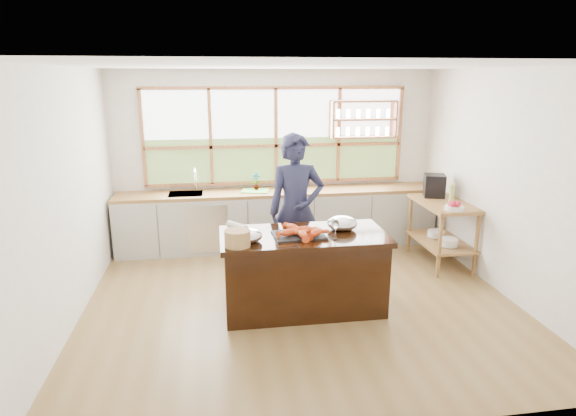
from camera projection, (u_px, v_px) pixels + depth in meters
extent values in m
plane|color=olive|center=(300.00, 300.00, 5.77)|extent=(5.00, 5.00, 0.00)
cube|color=white|center=(276.00, 158.00, 7.56)|extent=(5.00, 0.02, 2.70)
cube|color=white|center=(358.00, 265.00, 3.27)|extent=(5.00, 0.02, 2.70)
cube|color=white|center=(67.00, 199.00, 5.05)|extent=(0.02, 4.50, 2.70)
cube|color=white|center=(506.00, 183.00, 5.77)|extent=(0.02, 4.50, 2.70)
cube|color=white|center=(302.00, 66.00, 5.05)|extent=(5.00, 4.50, 0.02)
cube|color=#A96F3F|center=(276.00, 136.00, 7.44)|extent=(4.05, 0.06, 1.50)
cube|color=white|center=(276.00, 113.00, 7.37)|extent=(3.98, 0.01, 0.75)
cube|color=#39551E|center=(276.00, 160.00, 7.56)|extent=(3.98, 0.01, 0.70)
cube|color=#A96F3F|center=(364.00, 101.00, 7.39)|extent=(1.00, 0.28, 0.03)
cube|color=#A96F3F|center=(363.00, 119.00, 7.46)|extent=(1.00, 0.28, 0.03)
cube|color=#A96F3F|center=(362.00, 137.00, 7.53)|extent=(1.00, 0.28, 0.03)
cube|color=#A96F3F|center=(331.00, 120.00, 7.39)|extent=(0.03, 0.28, 0.55)
cube|color=#A96F3F|center=(394.00, 119.00, 7.53)|extent=(0.03, 0.28, 0.55)
cube|color=#AEADA5|center=(279.00, 220.00, 7.51)|extent=(4.90, 0.62, 0.85)
cube|color=silver|center=(207.00, 229.00, 7.05)|extent=(0.60, 0.01, 0.72)
cube|color=#916037|center=(279.00, 192.00, 7.39)|extent=(4.90, 0.62, 0.05)
cube|color=silver|center=(186.00, 199.00, 7.20)|extent=(0.50, 0.42, 0.16)
cube|color=#916037|center=(476.00, 243.00, 6.38)|extent=(0.04, 0.04, 0.90)
cube|color=#916037|center=(442.00, 222.00, 7.34)|extent=(0.04, 0.04, 0.90)
cube|color=#916037|center=(440.00, 245.00, 6.31)|extent=(0.04, 0.04, 0.90)
cube|color=#916037|center=(410.00, 223.00, 7.26)|extent=(0.04, 0.04, 0.90)
cube|color=#916037|center=(440.00, 241.00, 6.86)|extent=(0.62, 1.10, 0.03)
cube|color=#916037|center=(444.00, 204.00, 6.71)|extent=(0.62, 1.10, 0.05)
cylinder|color=white|center=(449.00, 242.00, 6.60)|extent=(0.24, 0.24, 0.11)
cylinder|color=white|center=(436.00, 234.00, 6.98)|extent=(0.24, 0.24, 0.09)
cube|color=black|center=(303.00, 274.00, 5.47)|extent=(1.77, 0.82, 0.84)
cube|color=black|center=(304.00, 237.00, 5.35)|extent=(1.85, 0.90, 0.06)
imported|color=#1D1F3B|center=(296.00, 211.00, 6.02)|extent=(0.71, 0.47, 1.93)
imported|color=slate|center=(256.00, 182.00, 7.35)|extent=(0.17, 0.14, 0.27)
cube|color=#66D14E|center=(255.00, 191.00, 7.33)|extent=(0.45, 0.38, 0.01)
cube|color=black|center=(434.00, 186.00, 6.97)|extent=(0.36, 0.38, 0.32)
cylinder|color=#9DB156|center=(452.00, 194.00, 6.57)|extent=(0.07, 0.07, 0.28)
cylinder|color=white|center=(454.00, 208.00, 6.31)|extent=(0.24, 0.24, 0.05)
sphere|color=#B2182E|center=(458.00, 204.00, 6.30)|extent=(0.07, 0.07, 0.07)
sphere|color=#B2182E|center=(454.00, 203.00, 6.34)|extent=(0.07, 0.07, 0.07)
sphere|color=#B2182E|center=(451.00, 204.00, 6.32)|extent=(0.07, 0.07, 0.07)
sphere|color=#B2182E|center=(453.00, 205.00, 6.26)|extent=(0.07, 0.07, 0.07)
sphere|color=#B2182E|center=(458.00, 205.00, 6.25)|extent=(0.07, 0.07, 0.07)
cube|color=black|center=(299.00, 235.00, 5.28)|extent=(0.58, 0.44, 0.02)
ellipsoid|color=#CE4914|center=(289.00, 233.00, 5.20)|extent=(0.23, 0.15, 0.08)
ellipsoid|color=#CE4914|center=(306.00, 230.00, 5.30)|extent=(0.23, 0.14, 0.08)
ellipsoid|color=#CE4914|center=(317.00, 233.00, 5.20)|extent=(0.21, 0.21, 0.08)
ellipsoid|color=#CE4914|center=(292.00, 228.00, 5.37)|extent=(0.18, 0.23, 0.08)
ellipsoid|color=#CE4914|center=(303.00, 235.00, 5.14)|extent=(0.11, 0.22, 0.08)
ellipsoid|color=silver|center=(248.00, 236.00, 5.08)|extent=(0.31, 0.31, 0.15)
ellipsoid|color=silver|center=(342.00, 223.00, 5.48)|extent=(0.34, 0.34, 0.16)
cylinder|color=white|center=(335.00, 239.00, 5.17)|extent=(0.06, 0.06, 0.01)
cylinder|color=white|center=(335.00, 233.00, 5.15)|extent=(0.01, 0.01, 0.13)
ellipsoid|color=white|center=(336.00, 224.00, 5.12)|extent=(0.08, 0.08, 0.10)
cylinder|color=#B47E52|center=(237.00, 238.00, 4.94)|extent=(0.27, 0.27, 0.17)
cylinder|color=silver|center=(237.00, 226.00, 5.48)|extent=(0.25, 0.29, 0.08)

